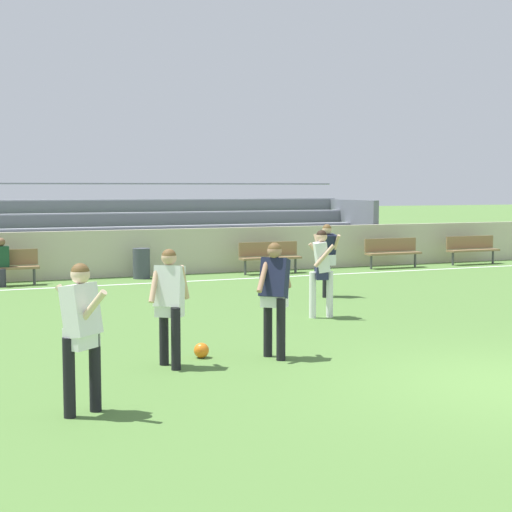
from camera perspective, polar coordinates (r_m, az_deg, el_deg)
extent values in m
cube|color=white|center=(20.71, -3.33, -1.77)|extent=(44.00, 0.12, 0.01)
cube|color=beige|center=(22.27, -4.79, 0.36)|extent=(48.00, 0.16, 1.29)
cube|color=#9EA3AD|center=(22.52, -11.79, -0.29)|extent=(18.43, 0.36, 0.08)
cube|color=slate|center=(22.34, -11.69, -0.85)|extent=(18.43, 0.04, 0.41)
cube|color=#9EA3AD|center=(23.23, -12.16, 0.87)|extent=(18.43, 0.36, 0.08)
cube|color=slate|center=(23.05, -12.06, 0.33)|extent=(18.43, 0.04, 0.41)
cube|color=#9EA3AD|center=(23.95, -12.50, 1.96)|extent=(18.43, 0.36, 0.08)
cube|color=slate|center=(23.76, -12.41, 1.45)|extent=(18.43, 0.04, 0.41)
cube|color=#9EA3AD|center=(24.68, -12.82, 2.98)|extent=(18.43, 0.36, 0.08)
cube|color=slate|center=(24.49, -12.73, 2.50)|extent=(18.43, 0.04, 0.41)
cube|color=#9EA3AD|center=(25.41, -13.13, 3.95)|extent=(18.43, 0.36, 0.08)
cube|color=slate|center=(25.22, -13.04, 3.48)|extent=(18.43, 0.04, 0.41)
cube|color=slate|center=(27.06, 6.90, 1.96)|extent=(0.20, 3.39, 2.03)
cylinder|color=slate|center=(25.66, -13.24, 5.19)|extent=(18.43, 0.06, 0.06)
cube|color=olive|center=(20.41, -18.09, -0.86)|extent=(1.80, 0.40, 0.06)
cube|color=olive|center=(20.57, -18.15, -0.11)|extent=(1.80, 0.05, 0.40)
cylinder|color=#47474C|center=(20.51, -15.90, -1.40)|extent=(0.07, 0.07, 0.45)
cube|color=olive|center=(22.18, 1.08, -0.15)|extent=(1.80, 0.40, 0.06)
cube|color=olive|center=(22.32, 0.89, 0.53)|extent=(1.80, 0.05, 0.40)
cylinder|color=#47474C|center=(21.90, -0.80, -0.81)|extent=(0.07, 0.07, 0.45)
cylinder|color=#47474C|center=(22.52, 2.90, -0.65)|extent=(0.07, 0.07, 0.45)
cube|color=olive|center=(25.80, 15.59, 0.40)|extent=(1.80, 0.40, 0.06)
cube|color=olive|center=(25.93, 15.36, 0.98)|extent=(1.80, 0.05, 0.40)
cylinder|color=#47474C|center=(25.35, 14.19, -0.16)|extent=(0.07, 0.07, 0.45)
cylinder|color=#47474C|center=(26.31, 16.92, -0.04)|extent=(0.07, 0.07, 0.45)
cube|color=olive|center=(24.09, 10.02, 0.19)|extent=(1.80, 0.40, 0.06)
cube|color=olive|center=(24.23, 9.80, 0.81)|extent=(1.80, 0.05, 0.40)
cylinder|color=#47474C|center=(23.71, 8.42, -0.41)|extent=(0.07, 0.07, 0.45)
cylinder|color=#47474C|center=(24.54, 11.55, -0.28)|extent=(0.07, 0.07, 0.45)
cylinder|color=#3D424C|center=(21.27, -8.37, -0.54)|extent=(0.46, 0.46, 0.82)
cylinder|color=#2D2D38|center=(20.22, -18.02, -1.55)|extent=(0.16, 0.16, 0.45)
cube|color=#194228|center=(20.39, -18.11, -0.04)|extent=(0.36, 0.24, 0.52)
sphere|color=brown|center=(20.36, -18.14, 0.98)|extent=(0.21, 0.21, 0.21)
cylinder|color=black|center=(11.15, 1.84, -5.39)|extent=(0.13, 0.13, 0.89)
cylinder|color=black|center=(11.40, 0.87, -5.16)|extent=(0.13, 0.13, 0.89)
cube|color=white|center=(11.20, 1.35, -3.13)|extent=(0.42, 0.40, 0.24)
cube|color=#191E38|center=(11.16, 1.36, -1.60)|extent=(0.52, 0.51, 0.60)
cylinder|color=#A87A5B|center=(11.04, 0.51, -1.48)|extent=(0.32, 0.34, 0.45)
cylinder|color=#A87A5B|center=(11.28, 2.18, -1.34)|extent=(0.32, 0.34, 0.45)
sphere|color=#A87A5B|center=(11.13, 1.36, 0.37)|extent=(0.21, 0.21, 0.21)
sphere|color=brown|center=(11.12, 1.36, 0.47)|extent=(0.20, 0.20, 0.20)
cylinder|color=black|center=(10.63, -5.88, -6.05)|extent=(0.13, 0.13, 0.85)
cylinder|color=black|center=(10.94, -6.75, -5.74)|extent=(0.13, 0.13, 0.85)
cube|color=white|center=(10.72, -6.34, -3.78)|extent=(0.42, 0.39, 0.24)
cube|color=white|center=(10.67, -6.36, -2.19)|extent=(0.47, 0.45, 0.58)
cylinder|color=#D6A884|center=(10.60, -7.44, -2.04)|extent=(0.24, 0.29, 0.50)
cylinder|color=#D6A884|center=(10.74, -5.29, -1.93)|extent=(0.24, 0.29, 0.50)
sphere|color=#D6A884|center=(10.63, -6.38, -0.13)|extent=(0.21, 0.21, 0.21)
sphere|color=brown|center=(10.63, -6.38, -0.02)|extent=(0.20, 0.20, 0.20)
cylinder|color=black|center=(17.76, 5.26, -1.56)|extent=(0.13, 0.13, 0.85)
cylinder|color=black|center=(17.49, 5.10, -1.66)|extent=(0.13, 0.13, 0.85)
cube|color=white|center=(17.58, 5.19, -0.30)|extent=(0.38, 0.25, 0.24)
cube|color=#191E38|center=(17.56, 5.20, 0.68)|extent=(0.41, 0.37, 0.59)
cylinder|color=#D6A884|center=(17.55, 5.84, 0.80)|extent=(0.11, 0.32, 0.49)
cylinder|color=#D6A884|center=(17.57, 4.55, 0.81)|extent=(0.11, 0.32, 0.49)
sphere|color=#D6A884|center=(17.53, 5.21, 1.93)|extent=(0.21, 0.21, 0.21)
sphere|color=brown|center=(17.53, 5.21, 2.00)|extent=(0.20, 0.20, 0.20)
cylinder|color=white|center=(14.75, 4.16, -2.86)|extent=(0.13, 0.13, 0.87)
cylinder|color=white|center=(14.87, 5.40, -2.81)|extent=(0.13, 0.13, 0.87)
cube|color=#232847|center=(14.75, 4.79, -1.23)|extent=(0.32, 0.41, 0.24)
cube|color=white|center=(14.72, 4.80, -0.07)|extent=(0.41, 0.46, 0.59)
cylinder|color=#D6A884|center=(14.92, 4.59, 0.15)|extent=(0.40, 0.20, 0.44)
cylinder|color=#D6A884|center=(14.52, 5.02, 0.01)|extent=(0.40, 0.20, 0.44)
sphere|color=#D6A884|center=(14.69, 4.81, 1.43)|extent=(0.21, 0.21, 0.21)
sphere|color=black|center=(14.69, 4.82, 1.51)|extent=(0.20, 0.20, 0.20)
cylinder|color=black|center=(8.67, -13.50, -8.64)|extent=(0.13, 0.13, 0.87)
cylinder|color=black|center=(8.85, -11.68, -8.33)|extent=(0.13, 0.13, 0.87)
cube|color=white|center=(8.67, -12.63, -5.82)|extent=(0.42, 0.40, 0.24)
cube|color=white|center=(8.62, -12.67, -3.86)|extent=(0.48, 0.47, 0.59)
cylinder|color=beige|center=(8.79, -13.37, -3.45)|extent=(0.32, 0.37, 0.43)
cylinder|color=beige|center=(8.44, -11.96, -3.77)|extent=(0.32, 0.37, 0.43)
sphere|color=beige|center=(8.57, -12.72, -1.31)|extent=(0.21, 0.21, 0.21)
sphere|color=brown|center=(8.57, -12.72, -1.17)|extent=(0.20, 0.20, 0.20)
sphere|color=orange|center=(11.39, -4.01, -6.89)|extent=(0.22, 0.22, 0.22)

